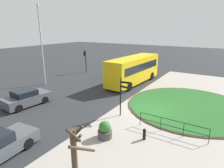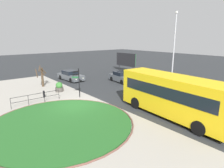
{
  "view_description": "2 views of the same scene",
  "coord_description": "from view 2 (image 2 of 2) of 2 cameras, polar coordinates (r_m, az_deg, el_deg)",
  "views": [
    {
      "loc": [
        -14.33,
        -5.14,
        6.69
      ],
      "look_at": [
        0.69,
        4.13,
        1.52
      ],
      "focal_mm": 31.01,
      "sensor_mm": 36.0,
      "label": 1
    },
    {
      "loc": [
        14.97,
        -7.78,
        6.14
      ],
      "look_at": [
        1.17,
        3.39,
        1.77
      ],
      "focal_mm": 30.73,
      "sensor_mm": 36.0,
      "label": 2
    }
  ],
  "objects": [
    {
      "name": "bollard_foreground",
      "position": [
        21.14,
        -19.59,
        -2.8
      ],
      "size": [
        0.2,
        0.2,
        0.76
      ],
      "color": "black",
      "rests_on": "ground"
    },
    {
      "name": "billboard_left",
      "position": [
        34.98,
        4.14,
        7.18
      ],
      "size": [
        4.67,
        0.39,
        3.33
      ],
      "rotation": [
        0.0,
        0.0,
        0.05
      ],
      "color": "black",
      "rests_on": "ground"
    },
    {
      "name": "street_tree_bare",
      "position": [
        25.57,
        -20.19,
        2.31
      ],
      "size": [
        1.34,
        1.29,
        2.69
      ],
      "color": "#423323",
      "rests_on": "ground"
    },
    {
      "name": "railing_grass_edge",
      "position": [
        19.28,
        -21.57,
        -3.7
      ],
      "size": [
        0.06,
        4.44,
        1.01
      ],
      "rotation": [
        0.0,
        0.0,
        4.71
      ],
      "color": "black",
      "rests_on": "ground"
    },
    {
      "name": "car_near_lane",
      "position": [
        28.63,
        -12.23,
        2.43
      ],
      "size": [
        4.7,
        2.22,
        1.4
      ],
      "rotation": [
        0.0,
        0.0,
        0.08
      ],
      "color": "#474C51",
      "rests_on": "ground"
    },
    {
      "name": "ground",
      "position": [
        17.96,
        -10.87,
        -6.44
      ],
      "size": [
        120.0,
        120.0,
        0.0
      ],
      "primitive_type": "plane",
      "color": "#282B2D"
    },
    {
      "name": "lamppost_tall",
      "position": [
        25.86,
        17.96,
        10.39
      ],
      "size": [
        0.32,
        0.32,
        9.19
      ],
      "color": "#B7B7BC",
      "rests_on": "ground"
    },
    {
      "name": "sidewalk_paving",
      "position": [
        17.31,
        -15.61,
        -7.46
      ],
      "size": [
        32.0,
        8.78,
        0.02
      ],
      "primitive_type": "cube",
      "color": "#9E998E",
      "rests_on": "ground"
    },
    {
      "name": "bus_yellow",
      "position": [
        15.61,
        17.66,
        -3.23
      ],
      "size": [
        9.37,
        2.98,
        3.24
      ],
      "rotation": [
        0.0,
        0.0,
        -0.06
      ],
      "color": "yellow",
      "rests_on": "ground"
    },
    {
      "name": "car_far_lane",
      "position": [
        26.89,
        2.87,
        2.06
      ],
      "size": [
        4.12,
        2.2,
        1.44
      ],
      "rotation": [
        0.0,
        0.0,
        -0.09
      ],
      "color": "#474C51",
      "rests_on": "ground"
    },
    {
      "name": "planter_near_signpost",
      "position": [
        22.85,
        -15.43,
        -0.95
      ],
      "size": [
        0.9,
        0.9,
        1.13
      ],
      "color": "#47423D",
      "rests_on": "ground"
    },
    {
      "name": "grass_kerb_ring",
      "position": [
        14.72,
        -14.9,
        -11.1
      ],
      "size": [
        10.56,
        10.56,
        0.11
      ],
      "primitive_type": "torus",
      "color": "brown",
      "rests_on": "ground"
    },
    {
      "name": "grass_island",
      "position": [
        14.72,
        -14.9,
        -11.12
      ],
      "size": [
        10.25,
        10.25,
        0.1
      ],
      "primitive_type": "cylinder",
      "color": "#235B23",
      "rests_on": "ground"
    },
    {
      "name": "signpost_directional",
      "position": [
        19.91,
        -10.02,
        1.06
      ],
      "size": [
        1.06,
        0.79,
        3.07
      ],
      "color": "black",
      "rests_on": "ground"
    }
  ]
}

